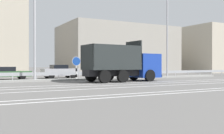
{
  "coord_description": "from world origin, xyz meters",
  "views": [
    {
      "loc": [
        -11.63,
        -21.75,
        1.44
      ],
      "look_at": [
        0.02,
        -0.04,
        1.27
      ],
      "focal_mm": 42.0,
      "sensor_mm": 36.0,
      "label": 1
    }
  ],
  "objects_px": {
    "median_road_sign": "(76,67)",
    "street_lamp_2": "(168,32)",
    "dump_truck": "(130,67)",
    "parked_car_3": "(60,71)",
    "parked_car_2": "(5,73)",
    "street_lamp_1": "(35,14)"
  },
  "relations": [
    {
      "from": "street_lamp_2",
      "to": "parked_car_3",
      "type": "xyz_separation_m",
      "value": [
        -11.11,
        5.01,
        -4.44
      ]
    },
    {
      "from": "median_road_sign",
      "to": "street_lamp_2",
      "type": "xyz_separation_m",
      "value": [
        10.9,
        -0.39,
        3.97
      ]
    },
    {
      "from": "median_road_sign",
      "to": "parked_car_3",
      "type": "distance_m",
      "value": 4.65
    },
    {
      "from": "median_road_sign",
      "to": "parked_car_2",
      "type": "distance_m",
      "value": 7.36
    },
    {
      "from": "street_lamp_1",
      "to": "street_lamp_2",
      "type": "height_order",
      "value": "street_lamp_1"
    },
    {
      "from": "dump_truck",
      "to": "parked_car_3",
      "type": "distance_m",
      "value": 9.15
    },
    {
      "from": "dump_truck",
      "to": "parked_car_3",
      "type": "height_order",
      "value": "dump_truck"
    },
    {
      "from": "median_road_sign",
      "to": "street_lamp_2",
      "type": "relative_size",
      "value": 0.24
    },
    {
      "from": "dump_truck",
      "to": "median_road_sign",
      "type": "relative_size",
      "value": 3.23
    },
    {
      "from": "dump_truck",
      "to": "parked_car_2",
      "type": "relative_size",
      "value": 1.51
    },
    {
      "from": "median_road_sign",
      "to": "parked_car_2",
      "type": "height_order",
      "value": "median_road_sign"
    },
    {
      "from": "dump_truck",
      "to": "street_lamp_2",
      "type": "distance_m",
      "value": 8.7
    },
    {
      "from": "street_lamp_2",
      "to": "parked_car_3",
      "type": "distance_m",
      "value": 12.97
    },
    {
      "from": "dump_truck",
      "to": "street_lamp_1",
      "type": "height_order",
      "value": "street_lamp_1"
    },
    {
      "from": "parked_car_3",
      "to": "median_road_sign",
      "type": "bearing_deg",
      "value": 0.13
    },
    {
      "from": "street_lamp_2",
      "to": "street_lamp_1",
      "type": "bearing_deg",
      "value": 178.53
    },
    {
      "from": "median_road_sign",
      "to": "parked_car_3",
      "type": "height_order",
      "value": "median_road_sign"
    },
    {
      "from": "street_lamp_1",
      "to": "street_lamp_2",
      "type": "xyz_separation_m",
      "value": [
        14.76,
        -0.38,
        -0.75
      ]
    },
    {
      "from": "dump_truck",
      "to": "parked_car_2",
      "type": "xyz_separation_m",
      "value": [
        -9.63,
        8.04,
        -0.63
      ]
    },
    {
      "from": "dump_truck",
      "to": "median_road_sign",
      "type": "distance_m",
      "value": 5.23
    },
    {
      "from": "street_lamp_2",
      "to": "median_road_sign",
      "type": "bearing_deg",
      "value": 177.95
    },
    {
      "from": "median_road_sign",
      "to": "parked_car_2",
      "type": "relative_size",
      "value": 0.47
    }
  ]
}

